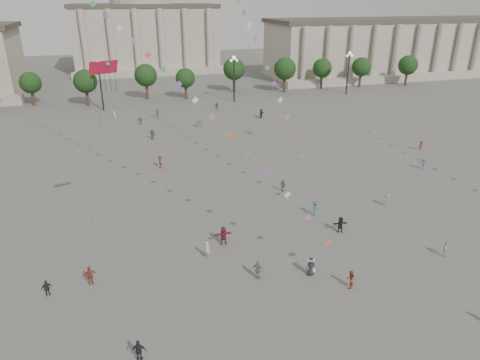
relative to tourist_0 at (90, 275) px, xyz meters
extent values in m
plane|color=#514E4C|center=(16.28, -5.12, -0.89)|extent=(360.00, 360.00, 0.00)
cube|color=#A79C8C|center=(91.28, 89.88, 7.11)|extent=(80.00, 22.00, 16.00)
cube|color=#443A32|center=(91.28, 89.88, 15.71)|extent=(81.60, 22.44, 1.20)
cube|color=#A79C8C|center=(91.28, 76.88, 0.11)|extent=(84.00, 4.00, 2.00)
cube|color=#A79C8C|center=(16.28, 124.88, 9.11)|extent=(46.00, 30.00, 20.00)
cube|color=#443A32|center=(16.28, 124.88, 19.71)|extent=(46.92, 30.60, 1.20)
cube|color=#A79C8C|center=(16.28, 107.88, 0.11)|extent=(48.30, 4.00, 2.00)
cylinder|color=#35251A|center=(-13.72, 72.88, 0.87)|extent=(0.70, 0.70, 3.52)
sphere|color=black|center=(-13.72, 72.88, 4.55)|extent=(5.12, 5.12, 5.12)
cylinder|color=#35251A|center=(-1.72, 72.88, 0.87)|extent=(0.70, 0.70, 3.52)
sphere|color=black|center=(-1.72, 72.88, 4.55)|extent=(5.12, 5.12, 5.12)
cylinder|color=#35251A|center=(10.28, 72.88, 0.87)|extent=(0.70, 0.70, 3.52)
sphere|color=black|center=(10.28, 72.88, 4.55)|extent=(5.12, 5.12, 5.12)
cylinder|color=#35251A|center=(22.28, 72.88, 0.87)|extent=(0.70, 0.70, 3.52)
sphere|color=black|center=(22.28, 72.88, 4.55)|extent=(5.12, 5.12, 5.12)
cylinder|color=#35251A|center=(34.28, 72.88, 0.87)|extent=(0.70, 0.70, 3.52)
sphere|color=black|center=(34.28, 72.88, 4.55)|extent=(5.12, 5.12, 5.12)
cylinder|color=#35251A|center=(46.28, 72.88, 0.87)|extent=(0.70, 0.70, 3.52)
sphere|color=black|center=(46.28, 72.88, 4.55)|extent=(5.12, 5.12, 5.12)
cylinder|color=#35251A|center=(58.28, 72.88, 0.87)|extent=(0.70, 0.70, 3.52)
sphere|color=black|center=(58.28, 72.88, 4.55)|extent=(5.12, 5.12, 5.12)
cylinder|color=#35251A|center=(70.28, 72.88, 0.87)|extent=(0.70, 0.70, 3.52)
sphere|color=black|center=(70.28, 72.88, 4.55)|extent=(5.12, 5.12, 5.12)
cylinder|color=#35251A|center=(82.28, 72.88, 0.87)|extent=(0.70, 0.70, 3.52)
sphere|color=black|center=(82.28, 72.88, 4.55)|extent=(5.12, 5.12, 5.12)
cylinder|color=#262628|center=(1.28, 64.88, 4.11)|extent=(0.36, 0.36, 10.00)
sphere|color=#FFE5B2|center=(1.28, 64.88, 9.31)|extent=(0.90, 0.90, 0.90)
sphere|color=#FFE5B2|center=(0.58, 64.88, 8.71)|extent=(0.60, 0.60, 0.60)
sphere|color=#FFE5B2|center=(1.98, 64.88, 8.71)|extent=(0.60, 0.60, 0.60)
cylinder|color=#262628|center=(31.28, 64.88, 4.11)|extent=(0.36, 0.36, 10.00)
sphere|color=#FFE5B2|center=(31.28, 64.88, 9.31)|extent=(0.90, 0.90, 0.90)
sphere|color=#FFE5B2|center=(30.58, 64.88, 8.71)|extent=(0.60, 0.60, 0.60)
sphere|color=#FFE5B2|center=(31.98, 64.88, 8.71)|extent=(0.60, 0.60, 0.60)
cylinder|color=#262628|center=(61.28, 64.88, 4.11)|extent=(0.36, 0.36, 10.00)
sphere|color=#FFE5B2|center=(61.28, 64.88, 9.31)|extent=(0.90, 0.90, 0.90)
sphere|color=#FFE5B2|center=(60.58, 64.88, 8.71)|extent=(0.60, 0.60, 0.60)
sphere|color=#FFE5B2|center=(61.98, 64.88, 8.71)|extent=(0.60, 0.60, 0.60)
imported|color=#325271|center=(25.34, 58.01, -0.01)|extent=(1.06, 0.52, 1.75)
imported|color=black|center=(24.96, 1.90, -0.01)|extent=(1.67, 0.70, 1.75)
imported|color=#B5B4B0|center=(18.88, 45.40, 0.07)|extent=(1.81, 1.40, 1.92)
imported|color=slate|center=(33.27, 5.85, -0.15)|extent=(1.00, 0.64, 1.48)
imported|color=beige|center=(26.86, 38.27, -0.07)|extent=(1.59, 0.98, 1.64)
imported|color=maroon|center=(50.61, 21.93, -0.08)|extent=(1.17, 0.90, 1.61)
imported|color=black|center=(32.43, 48.54, 0.07)|extent=(1.64, 1.66, 1.91)
imported|color=silver|center=(3.47, 56.09, -0.03)|extent=(0.69, 0.75, 1.72)
imported|color=slate|center=(9.44, 40.31, 0.02)|extent=(1.57, 1.58, 1.82)
imported|color=#B8B8B3|center=(10.49, 1.11, 0.00)|extent=(0.78, 0.71, 1.78)
imported|color=#375C7C|center=(45.36, 14.70, -0.03)|extent=(1.27, 1.05, 1.70)
imported|color=#5B5B5F|center=(8.17, 50.52, -0.09)|extent=(0.94, 0.41, 1.60)
imported|color=maroon|center=(9.13, 25.98, 0.07)|extent=(0.83, 1.30, 1.91)
imported|color=slate|center=(23.06, 13.22, -0.05)|extent=(0.81, 1.06, 1.68)
imported|color=#B9BAB5|center=(32.26, -5.11, -0.10)|extent=(0.96, 0.87, 1.57)
imported|color=#36557A|center=(12.08, 54.89, 0.09)|extent=(1.21, 1.45, 1.94)
imported|color=#943928|center=(0.00, 0.00, 0.00)|extent=(1.07, 0.50, 1.77)
imported|color=black|center=(3.36, -9.81, -0.04)|extent=(1.06, 0.66, 1.69)
imported|color=maroon|center=(12.60, 3.11, 0.08)|extent=(1.81, 0.60, 1.94)
imported|color=slate|center=(14.06, -3.33, 0.02)|extent=(1.05, 1.07, 1.81)
imported|color=#222328|center=(-3.39, -0.59, -0.14)|extent=(0.93, 0.55, 1.49)
imported|color=brown|center=(21.12, -6.81, -0.05)|extent=(1.02, 1.02, 1.67)
imported|color=#325072|center=(24.09, 6.10, -0.01)|extent=(1.27, 1.25, 1.75)
imported|color=black|center=(18.70, -4.17, -0.02)|extent=(0.87, 0.59, 1.73)
cone|color=white|center=(18.70, -4.17, 0.73)|extent=(0.52, 0.52, 0.14)
cylinder|color=white|center=(18.70, -4.17, 0.67)|extent=(0.60, 0.60, 0.02)
cube|color=white|center=(18.95, -4.32, -0.34)|extent=(0.22, 0.10, 0.35)
cube|color=#B8132C|center=(3.14, 1.87, 17.03)|extent=(2.24, 1.29, 1.02)
cube|color=#177F3B|center=(2.79, 1.83, 17.28)|extent=(0.40, 0.31, 0.34)
cube|color=#1E51A4|center=(3.49, 1.83, 17.28)|extent=(0.40, 0.31, 0.34)
sphere|color=gold|center=(2.79, 1.79, 17.28)|extent=(0.20, 0.20, 0.20)
sphere|color=gold|center=(3.49, 1.79, 17.28)|extent=(0.20, 0.20, 0.20)
cylinder|color=#3F3F3F|center=(1.57, 0.93, 8.87)|extent=(0.02, 0.02, 16.72)
cylinder|color=#3F3F3F|center=(4.42, 18.15, 17.65)|extent=(0.02, 0.02, 69.04)
cube|color=orange|center=(19.88, -4.96, 2.68)|extent=(0.76, 0.25, 0.76)
cube|color=#CA6B99|center=(18.64, -3.11, 4.34)|extent=(0.76, 0.25, 0.76)
cube|color=white|center=(17.41, -1.26, 5.88)|extent=(0.76, 0.25, 0.76)
cube|color=#9753A7|center=(16.17, 0.59, 7.33)|extent=(0.76, 0.25, 0.76)
cube|color=#4CA654|center=(14.93, 2.43, 8.74)|extent=(0.76, 0.25, 0.76)
cube|color=orange|center=(13.70, 4.28, 10.10)|extent=(0.76, 0.25, 0.76)
cube|color=#CA6B99|center=(12.46, 6.13, 11.43)|extent=(0.76, 0.25, 0.76)
cube|color=white|center=(11.22, 7.98, 12.73)|extent=(0.76, 0.25, 0.76)
cube|color=#9753A7|center=(9.98, 9.83, 14.00)|extent=(0.76, 0.25, 0.76)
cube|color=#4CA654|center=(8.75, 11.68, 15.26)|extent=(0.76, 0.25, 0.76)
cube|color=orange|center=(7.51, 13.53, 16.49)|extent=(0.76, 0.25, 0.76)
cube|color=#CA6B99|center=(6.27, 15.37, 17.71)|extent=(0.76, 0.25, 0.76)
cube|color=white|center=(5.04, 17.22, 18.92)|extent=(0.76, 0.25, 0.76)
cube|color=#9753A7|center=(3.80, 19.07, 20.11)|extent=(0.76, 0.25, 0.76)
cube|color=#4CA654|center=(2.56, 20.92, 21.28)|extent=(0.76, 0.25, 0.76)
cube|color=#9753A7|center=(23.84, 7.80, 3.17)|extent=(0.76, 0.25, 0.76)
cube|color=#4CA654|center=(23.58, 9.49, 5.21)|extent=(0.76, 0.25, 0.76)
cube|color=orange|center=(23.32, 11.19, 7.11)|extent=(0.76, 0.25, 0.76)
cube|color=#CA6B99|center=(23.07, 12.88, 8.90)|extent=(0.76, 0.25, 0.76)
cube|color=white|center=(22.81, 14.57, 10.64)|extent=(0.76, 0.25, 0.76)
cube|color=#9753A7|center=(22.56, 16.27, 12.32)|extent=(0.76, 0.25, 0.76)
cube|color=#4CA654|center=(22.30, 17.96, 13.95)|extent=(0.76, 0.25, 0.76)
cube|color=orange|center=(22.04, 19.65, 15.56)|extent=(0.76, 0.25, 0.76)
cube|color=#CA6B99|center=(21.79, 21.35, 17.13)|extent=(0.76, 0.25, 0.76)
cube|color=white|center=(21.53, 23.04, 18.68)|extent=(0.76, 0.25, 0.76)
cube|color=#9753A7|center=(21.27, 24.73, 20.20)|extent=(0.76, 0.25, 0.76)
cube|color=#4CA654|center=(21.02, 26.43, 21.71)|extent=(0.76, 0.25, 0.76)
camera|label=1|loc=(3.61, -32.86, 21.83)|focal=32.00mm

